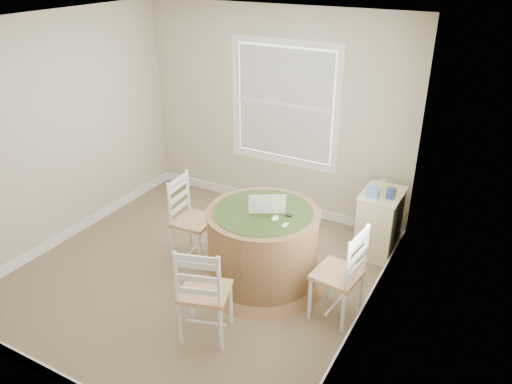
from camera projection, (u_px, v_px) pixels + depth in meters
The scene contains 14 objects.
room at pixel (214, 160), 4.89m from camera, with size 3.64×3.64×2.64m.
round_table at pixel (263, 244), 5.11m from camera, with size 1.32×1.32×0.83m.
chair_left at pixel (194, 221), 5.48m from camera, with size 0.42×0.40×0.95m, color white, non-canonical shape.
chair_near at pixel (205, 291), 4.36m from camera, with size 0.42×0.40×0.95m, color white, non-canonical shape.
chair_right at pixel (337, 274), 4.59m from camera, with size 0.42×0.40×0.95m, color white, non-canonical shape.
laptop at pixel (267, 207), 4.95m from camera, with size 0.47×0.45×0.25m.
mouse at pixel (275, 218), 4.80m from camera, with size 0.07×0.10×0.04m, color white.
phone at pixel (285, 226), 4.69m from camera, with size 0.04×0.09×0.02m, color #B7BABF.
keys at pixel (289, 216), 4.85m from camera, with size 0.06×0.05×0.03m, color black.
corner_chest at pixel (379, 223), 5.62m from camera, with size 0.43×0.58×0.76m.
tissue_box at pixel (373, 192), 5.35m from camera, with size 0.12×0.12×0.10m, color #6090DC.
box_yellow at pixel (389, 190), 5.44m from camera, with size 0.15×0.10×0.06m, color #E1E751.
box_blue at pixel (391, 193), 5.31m from camera, with size 0.08×0.08×0.12m, color #2D4689.
cup_cream at pixel (383, 183), 5.57m from camera, with size 0.07×0.07×0.09m, color beige.
Camera 1 is at (2.71, -3.61, 3.18)m, focal length 35.00 mm.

